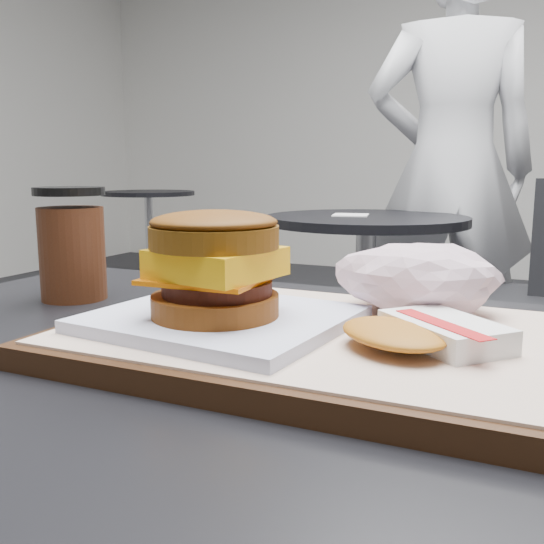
% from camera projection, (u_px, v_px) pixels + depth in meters
% --- Properties ---
extents(serving_tray, '(0.38, 0.28, 0.02)m').
position_uv_depth(serving_tray, '(311.00, 339.00, 0.48)').
color(serving_tray, black).
rests_on(serving_tray, customer_table).
extents(breakfast_sandwich, '(0.21, 0.19, 0.09)m').
position_uv_depth(breakfast_sandwich, '(217.00, 278.00, 0.47)').
color(breakfast_sandwich, white).
rests_on(breakfast_sandwich, serving_tray).
extents(hash_brown, '(0.13, 0.13, 0.02)m').
position_uv_depth(hash_brown, '(422.00, 332.00, 0.42)').
color(hash_brown, white).
rests_on(hash_brown, serving_tray).
extents(crumpled_wrapper, '(0.14, 0.11, 0.06)m').
position_uv_depth(crumpled_wrapper, '(416.00, 278.00, 0.52)').
color(crumpled_wrapper, white).
rests_on(crumpled_wrapper, serving_tray).
extents(coffee_cup, '(0.08, 0.08, 0.12)m').
position_uv_depth(coffee_cup, '(72.00, 248.00, 0.67)').
color(coffee_cup, '#431F10').
rests_on(coffee_cup, customer_table).
extents(neighbor_table, '(0.70, 0.70, 0.75)m').
position_uv_depth(neighbor_table, '(365.00, 273.00, 2.13)').
color(neighbor_table, black).
rests_on(neighbor_table, ground).
extents(napkin, '(0.14, 0.14, 0.00)m').
position_uv_depth(napkin, '(351.00, 215.00, 2.11)').
color(napkin, white).
rests_on(napkin, neighbor_table).
extents(patron, '(0.77, 0.62, 1.82)m').
position_uv_depth(patron, '(451.00, 168.00, 2.38)').
color(patron, silver).
rests_on(patron, ground).
extents(bg_table_mid, '(0.66, 0.66, 0.75)m').
position_uv_depth(bg_table_mid, '(149.00, 217.00, 4.36)').
color(bg_table_mid, black).
rests_on(bg_table_mid, ground).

